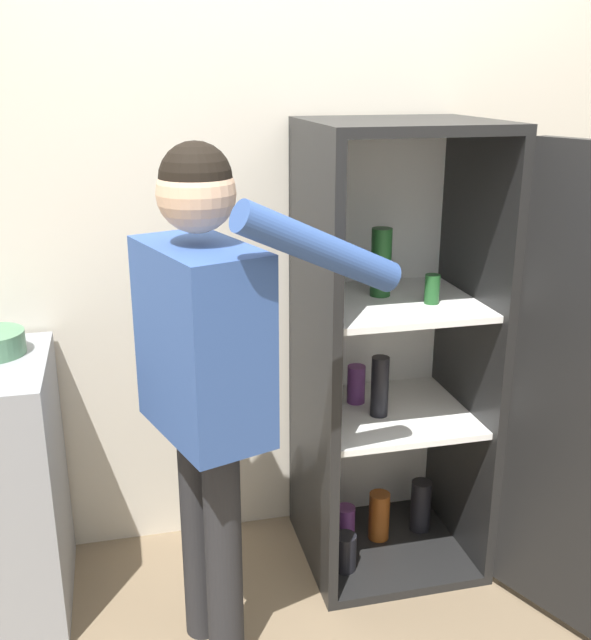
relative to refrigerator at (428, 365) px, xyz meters
name	(u,v)px	position (x,y,z in m)	size (l,w,h in m)	color
wall_back	(302,223)	(-0.36, 0.44, 0.45)	(7.00, 0.06, 2.55)	beige
refrigerator	(428,365)	(0.00, 0.00, 0.00)	(0.93, 1.19, 1.68)	black
person	(206,354)	(-0.83, -0.28, 0.22)	(0.76, 0.57, 1.66)	#262628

